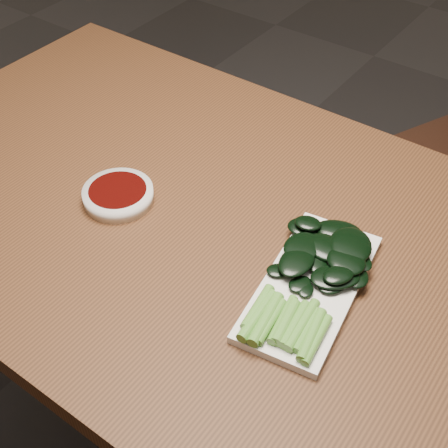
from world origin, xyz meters
TOP-DOWN VIEW (x-y plane):
  - ground at (0.00, 0.00)m, footprint 6.00×6.00m
  - table at (0.00, 0.00)m, footprint 1.40×0.80m
  - sauce_bowl at (-0.17, -0.06)m, footprint 0.12×0.12m
  - serving_plate at (0.20, -0.04)m, footprint 0.17×0.30m
  - gai_lan at (0.20, -0.02)m, footprint 0.18×0.30m

SIDE VIEW (x-z plane):
  - ground at x=0.00m, z-range 0.00..0.00m
  - table at x=0.00m, z-range 0.30..1.05m
  - serving_plate at x=0.20m, z-range 0.75..0.76m
  - sauce_bowl at x=-0.17m, z-range 0.75..0.78m
  - gai_lan at x=0.20m, z-range 0.76..0.79m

